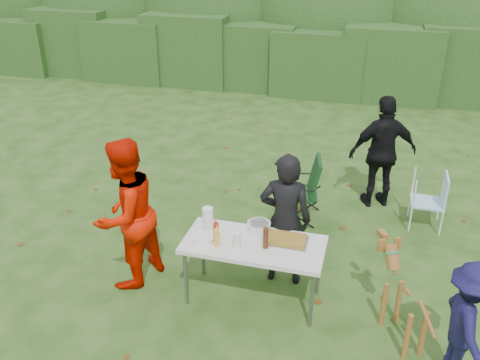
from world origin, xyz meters
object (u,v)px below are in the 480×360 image
(folding_table, at_px, (254,247))
(mustard_bottle, at_px, (217,238))
(person_red_jacket, at_px, (126,214))
(camping_chair, at_px, (298,189))
(ketchup_bottle, at_px, (216,233))
(paper_towel_roll, at_px, (208,218))
(dog, at_px, (405,303))
(child, at_px, (468,324))
(person_cook, at_px, (285,220))
(person_black_puffy, at_px, (383,152))
(lawn_chair, at_px, (427,200))
(beer_bottle, at_px, (266,238))

(folding_table, relative_size, mustard_bottle, 7.50)
(person_red_jacket, bearing_deg, camping_chair, 155.70)
(ketchup_bottle, bearing_deg, paper_towel_roll, 126.92)
(camping_chair, bearing_deg, dog, 113.04)
(child, relative_size, paper_towel_roll, 4.74)
(mustard_bottle, relative_size, ketchup_bottle, 0.91)
(person_cook, relative_size, person_red_jacket, 0.91)
(person_red_jacket, height_order, ketchup_bottle, person_red_jacket)
(folding_table, xyz_separation_m, paper_towel_roll, (-0.56, 0.14, 0.18))
(child, bearing_deg, dog, 44.05)
(mustard_bottle, height_order, ketchup_bottle, ketchup_bottle)
(mustard_bottle, bearing_deg, child, -9.33)
(child, relative_size, mustard_bottle, 6.17)
(dog, bearing_deg, child, -153.30)
(dog, bearing_deg, mustard_bottle, 60.09)
(folding_table, height_order, ketchup_bottle, ketchup_bottle)
(camping_chair, relative_size, mustard_bottle, 4.73)
(ketchup_bottle, bearing_deg, dog, -3.81)
(folding_table, xyz_separation_m, child, (2.08, -0.56, -0.07))
(person_black_puffy, xyz_separation_m, dog, (0.32, -2.82, -0.39))
(person_black_puffy, height_order, lawn_chair, person_black_puffy)
(dog, height_order, paper_towel_roll, paper_towel_roll)
(folding_table, bearing_deg, person_cook, 60.77)
(dog, bearing_deg, person_black_puffy, -21.80)
(child, height_order, beer_bottle, child)
(child, relative_size, lawn_chair, 1.56)
(camping_chair, xyz_separation_m, lawn_chair, (1.74, 0.30, -0.08))
(lawn_chair, xyz_separation_m, paper_towel_roll, (-2.47, -2.01, 0.47))
(dog, bearing_deg, camping_chair, 5.87)
(ketchup_bottle, relative_size, paper_towel_roll, 0.85)
(camping_chair, bearing_deg, beer_bottle, 77.72)
(camping_chair, bearing_deg, person_black_puffy, -156.13)
(person_cook, bearing_deg, camping_chair, -90.21)
(ketchup_bottle, bearing_deg, beer_bottle, 2.43)
(child, distance_m, dog, 0.63)
(mustard_bottle, bearing_deg, person_cook, 44.99)
(lawn_chair, height_order, paper_towel_roll, paper_towel_roll)
(dog, xyz_separation_m, camping_chair, (-1.41, 2.07, 0.02))
(paper_towel_roll, bearing_deg, folding_table, -14.11)
(person_cook, relative_size, dog, 1.70)
(camping_chair, bearing_deg, child, 117.07)
(person_red_jacket, relative_size, person_black_puffy, 1.05)
(camping_chair, bearing_deg, person_red_jacket, 38.03)
(child, height_order, dog, child)
(person_red_jacket, distance_m, camping_chair, 2.53)
(person_red_jacket, xyz_separation_m, dog, (3.04, -0.17, -0.43))
(person_red_jacket, height_order, paper_towel_roll, person_red_jacket)
(child, xyz_separation_m, camping_chair, (-1.90, 2.41, -0.14))
(person_black_puffy, xyz_separation_m, lawn_chair, (0.66, -0.46, -0.44))
(folding_table, height_order, dog, dog)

